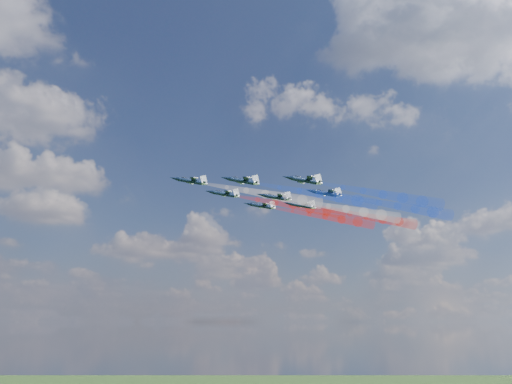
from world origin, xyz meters
TOP-DOWN VIEW (x-y plane):
  - jet_lead at (-25.25, -13.15)m, footprint 12.92×11.36m
  - trail_lead at (-4.63, -19.01)m, footprint 33.50×12.84m
  - jet_inner_left at (-16.49, -26.67)m, footprint 12.92×11.36m
  - trail_inner_left at (4.12, -32.54)m, footprint 33.50×12.84m
  - jet_inner_right at (-11.54, -6.82)m, footprint 12.92×11.36m
  - trail_inner_right at (9.07, -12.69)m, footprint 33.50×12.84m
  - jet_outer_left at (-6.58, -40.87)m, footprint 12.92×11.36m
  - trail_outer_left at (14.04, -46.74)m, footprint 33.50×12.84m
  - jet_center_third at (-2.05, -20.44)m, footprint 12.92×11.36m
  - trail_center_third at (18.56, -26.30)m, footprint 33.50×12.84m
  - jet_outer_right at (3.52, -3.18)m, footprint 12.92×11.36m
  - trail_outer_right at (24.13, -9.05)m, footprint 33.50×12.84m
  - jet_rear_left at (5.99, -33.06)m, footprint 12.92×11.36m
  - trail_rear_left at (26.60, -38.93)m, footprint 33.50×12.84m
  - jet_rear_right at (10.76, -14.61)m, footprint 12.92×11.36m
  - trail_rear_right at (31.37, -20.48)m, footprint 33.50×12.84m

SIDE VIEW (x-z plane):
  - trail_rear_left at x=26.60m, z-range 119.37..126.80m
  - trail_outer_left at x=14.04m, z-range 119.75..127.18m
  - trail_rear_right at x=31.37m, z-range 119.76..127.19m
  - trail_center_third at x=18.56m, z-range 119.78..127.21m
  - trail_outer_right at x=24.13m, z-range 120.86..128.29m
  - trail_inner_left at x=4.12m, z-range 121.39..128.82m
  - jet_rear_left at x=5.99m, z-range 123.28..127.67m
  - jet_outer_left at x=-6.58m, z-range 123.66..128.04m
  - jet_rear_right at x=10.76m, z-range 123.67..128.06m
  - jet_center_third at x=-2.05m, z-range 123.69..128.08m
  - trail_inner_right at x=9.07m, z-range 122.29..129.72m
  - trail_lead at x=-4.63m, z-range 123.13..130.56m
  - jet_outer_right at x=3.52m, z-range 124.78..129.16m
  - jet_inner_left at x=-16.49m, z-range 125.30..129.69m
  - jet_inner_right at x=-11.54m, z-range 126.20..130.59m
  - jet_lead at x=-25.25m, z-range 127.04..131.43m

